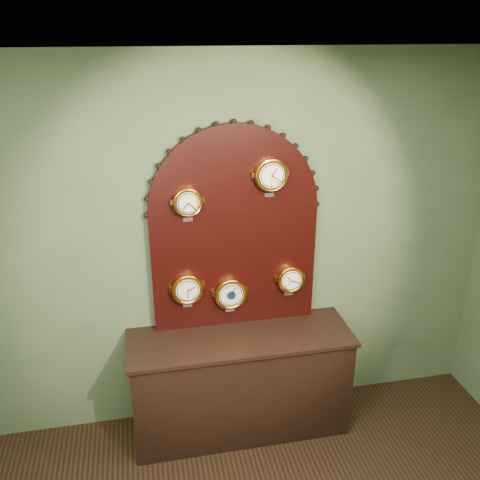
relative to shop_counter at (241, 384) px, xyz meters
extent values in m
plane|color=#455B3E|center=(0.00, 0.27, 1.00)|extent=(4.00, 0.00, 4.00)
plane|color=white|center=(0.00, -2.23, 2.40)|extent=(5.00, 5.00, 0.00)
cube|color=black|center=(0.00, 0.00, 0.00)|extent=(1.60, 0.50, 0.80)
cube|color=black|center=(0.00, 0.22, 0.88)|extent=(1.20, 0.06, 0.90)
cylinder|color=black|center=(0.00, 0.22, 1.33)|extent=(1.20, 0.06, 1.20)
cylinder|color=gold|center=(-0.33, 0.16, 1.43)|extent=(0.19, 0.08, 0.19)
torus|color=gold|center=(-0.33, 0.13, 1.43)|extent=(0.20, 0.02, 0.20)
cylinder|color=beige|center=(-0.33, 0.12, 1.43)|extent=(0.15, 0.01, 0.15)
cube|color=#B6B7BE|center=(-0.33, 0.19, 1.29)|extent=(0.07, 0.01, 0.03)
cylinder|color=gold|center=(0.24, 0.16, 1.58)|extent=(0.22, 0.08, 0.22)
torus|color=gold|center=(0.24, 0.13, 1.58)|extent=(0.23, 0.02, 0.23)
cylinder|color=white|center=(0.24, 0.12, 1.58)|extent=(0.17, 0.01, 0.17)
cube|color=#B6B7BE|center=(0.24, 0.19, 1.43)|extent=(0.06, 0.01, 0.03)
cylinder|color=gold|center=(-0.36, 0.16, 0.78)|extent=(0.21, 0.08, 0.21)
torus|color=gold|center=(-0.36, 0.13, 0.78)|extent=(0.23, 0.02, 0.23)
cylinder|color=beige|center=(-0.36, 0.12, 0.78)|extent=(0.17, 0.01, 0.17)
cube|color=#B6B7BE|center=(-0.36, 0.19, 0.63)|extent=(0.06, 0.01, 0.03)
cylinder|color=gold|center=(-0.04, 0.16, 0.71)|extent=(0.22, 0.08, 0.22)
torus|color=gold|center=(-0.04, 0.13, 0.71)|extent=(0.24, 0.02, 0.24)
cylinder|color=beige|center=(-0.04, 0.12, 0.71)|extent=(0.18, 0.01, 0.18)
cube|color=#B6B7BE|center=(-0.04, 0.19, 0.55)|extent=(0.07, 0.01, 0.03)
cylinder|color=#0D173A|center=(-0.04, 0.12, 0.71)|extent=(0.07, 0.00, 0.07)
cylinder|color=gold|center=(0.41, 0.16, 0.78)|extent=(0.19, 0.08, 0.19)
torus|color=gold|center=(0.41, 0.13, 0.78)|extent=(0.21, 0.02, 0.21)
cylinder|color=white|center=(0.41, 0.12, 0.78)|extent=(0.15, 0.01, 0.15)
cube|color=#B6B7BE|center=(0.41, 0.19, 0.64)|extent=(0.07, 0.01, 0.03)
camera|label=1|loc=(-0.64, -3.13, 2.52)|focal=38.71mm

